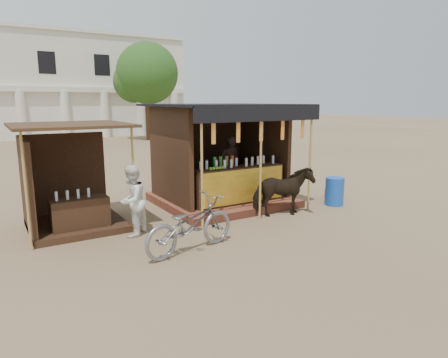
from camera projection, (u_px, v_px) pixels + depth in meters
The scene contains 11 objects.
ground at pixel (265, 246), 8.03m from camera, with size 120.00×120.00×0.00m, color #846B4C.
main_stall at pixel (222, 168), 11.17m from camera, with size 3.60×3.61×2.78m.
secondary_stall at pixel (66, 192), 8.96m from camera, with size 2.40×2.40×2.38m.
cow at pixel (283, 192), 9.99m from camera, with size 0.67×1.48×1.25m, color black.
motorbike at pixel (190, 225), 7.63m from camera, with size 0.71×2.04×1.07m, color gray.
bystander at pixel (132, 201), 8.50m from camera, with size 0.75×0.58×1.54m, color white.
blue_barrel at pixel (334, 191), 11.10m from camera, with size 0.51×0.51×0.77m, color #164AAB.
red_crate at pixel (334, 195), 11.74m from camera, with size 0.38×0.44×0.29m, color maroon.
cooler at pixel (274, 195), 11.32m from camera, with size 0.75×0.62×0.46m.
background_building at pixel (15, 86), 31.32m from camera, with size 26.00×7.45×8.18m.
tree at pixel (144, 76), 28.65m from camera, with size 4.50×4.40×7.00m.
Camera 1 is at (-4.68, -6.07, 2.87)m, focal length 32.00 mm.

